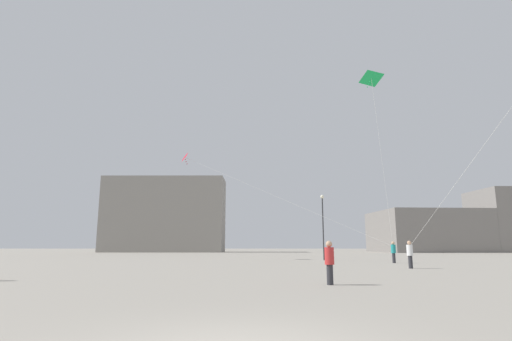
{
  "coord_description": "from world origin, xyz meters",
  "views": [
    {
      "loc": [
        0.32,
        -5.81,
        1.43
      ],
      "look_at": [
        0.0,
        23.62,
        6.9
      ],
      "focal_mm": 28.06,
      "sensor_mm": 36.0,
      "label": 1
    }
  ],
  "objects": [
    {
      "name": "person_in_teal",
      "position": [
        10.95,
        26.84,
        0.93
      ],
      "size": [
        0.37,
        0.37,
        1.69
      ],
      "rotation": [
        0.0,
        0.0,
        2.69
      ],
      "color": "#2D2D33",
      "rests_on": "ground_plane"
    },
    {
      "name": "person_in_white",
      "position": [
        9.52,
        19.39,
        0.92
      ],
      "size": [
        0.37,
        0.37,
        1.68
      ],
      "rotation": [
        0.0,
        0.0,
        5.82
      ],
      "color": "#2D2D33",
      "rests_on": "ground_plane"
    },
    {
      "name": "person_in_red",
      "position": [
        2.84,
        9.17,
        0.86
      ],
      "size": [
        0.34,
        0.34,
        1.57
      ],
      "rotation": [
        0.0,
        0.0,
        5.26
      ],
      "color": "#2D2D33",
      "rests_on": "ground_plane"
    },
    {
      "name": "kite_crimson_delta",
      "position": [
        -6.92,
        34.28,
        10.04
      ],
      "size": [
        19.02,
        8.44,
        9.47
      ],
      "color": "red"
    },
    {
      "name": "kite_emerald_delta",
      "position": [
        9.85,
        26.41,
        15.19
      ],
      "size": [
        2.01,
        1.81,
        14.57
      ],
      "color": "green"
    },
    {
      "name": "building_left_hall",
      "position": [
        -19.0,
        75.25,
        7.38
      ],
      "size": [
        23.87,
        8.92,
        14.76
      ],
      "color": "gray",
      "rests_on": "ground_plane"
    },
    {
      "name": "building_centre_hall",
      "position": [
        35.0,
        76.8,
        4.09
      ],
      "size": [
        22.56,
        18.22,
        8.18
      ],
      "color": "gray",
      "rests_on": "ground_plane"
    },
    {
      "name": "lamppost_east",
      "position": [
        6.33,
        32.85,
        4.03
      ],
      "size": [
        0.36,
        0.36,
        6.2
      ],
      "color": "#2D2D30",
      "rests_on": "ground_plane"
    }
  ]
}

